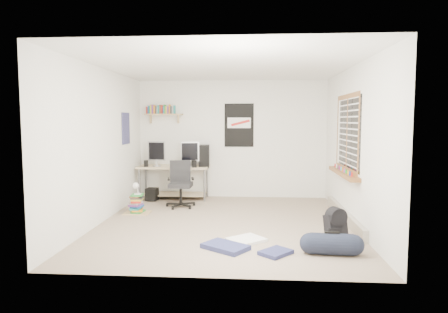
# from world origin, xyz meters

# --- Properties ---
(floor) EXTENTS (4.00, 4.50, 0.01)m
(floor) POSITION_xyz_m (0.00, 0.00, -0.01)
(floor) COLOR gray
(floor) RESTS_ON ground
(ceiling) EXTENTS (4.00, 4.50, 0.01)m
(ceiling) POSITION_xyz_m (0.00, 0.00, 2.50)
(ceiling) COLOR white
(ceiling) RESTS_ON ground
(back_wall) EXTENTS (4.00, 0.01, 2.50)m
(back_wall) POSITION_xyz_m (0.00, 2.25, 1.25)
(back_wall) COLOR silver
(back_wall) RESTS_ON ground
(left_wall) EXTENTS (0.01, 4.50, 2.50)m
(left_wall) POSITION_xyz_m (-2.00, 0.00, 1.25)
(left_wall) COLOR silver
(left_wall) RESTS_ON ground
(right_wall) EXTENTS (0.01, 4.50, 2.50)m
(right_wall) POSITION_xyz_m (2.00, 0.00, 1.25)
(right_wall) COLOR silver
(right_wall) RESTS_ON ground
(desk) EXTENTS (1.60, 1.20, 0.67)m
(desk) POSITION_xyz_m (-1.21, 1.95, 0.36)
(desk) COLOR beige
(desk) RESTS_ON floor
(monitor_left) EXTENTS (0.38, 0.15, 0.40)m
(monitor_left) POSITION_xyz_m (-1.54, 1.81, 0.87)
(monitor_left) COLOR #B6B6BB
(monitor_left) RESTS_ON desk
(monitor_right) EXTENTS (0.37, 0.14, 0.40)m
(monitor_right) POSITION_xyz_m (-0.83, 1.77, 0.87)
(monitor_right) COLOR #A5A6AA
(monitor_right) RESTS_ON desk
(pc_tower) EXTENTS (0.25, 0.46, 0.46)m
(pc_tower) POSITION_xyz_m (-0.57, 2.00, 0.90)
(pc_tower) COLOR black
(pc_tower) RESTS_ON desk
(keyboard) EXTENTS (0.43, 0.25, 0.02)m
(keyboard) POSITION_xyz_m (-1.26, 1.87, 0.68)
(keyboard) COLOR black
(keyboard) RESTS_ON desk
(speaker_left) EXTENTS (0.10, 0.10, 0.16)m
(speaker_left) POSITION_xyz_m (-1.75, 1.74, 0.75)
(speaker_left) COLOR black
(speaker_left) RESTS_ON desk
(speaker_right) EXTENTS (0.11, 0.11, 0.17)m
(speaker_right) POSITION_xyz_m (-0.74, 1.69, 0.76)
(speaker_right) COLOR black
(speaker_right) RESTS_ON desk
(office_chair) EXTENTS (0.69, 0.69, 0.89)m
(office_chair) POSITION_xyz_m (-0.93, 1.15, 0.49)
(office_chair) COLOR black
(office_chair) RESTS_ON floor
(wall_shelf) EXTENTS (0.80, 0.22, 0.24)m
(wall_shelf) POSITION_xyz_m (-1.45, 2.14, 1.78)
(wall_shelf) COLOR tan
(wall_shelf) RESTS_ON back_wall
(poster_back_wall) EXTENTS (0.62, 0.03, 0.92)m
(poster_back_wall) POSITION_xyz_m (0.15, 2.23, 1.55)
(poster_back_wall) COLOR black
(poster_back_wall) RESTS_ON back_wall
(poster_left_wall) EXTENTS (0.02, 0.42, 0.60)m
(poster_left_wall) POSITION_xyz_m (-1.99, 1.20, 1.50)
(poster_left_wall) COLOR navy
(poster_left_wall) RESTS_ON left_wall
(window) EXTENTS (0.10, 1.50, 1.26)m
(window) POSITION_xyz_m (1.95, 0.30, 1.45)
(window) COLOR brown
(window) RESTS_ON right_wall
(baseboard_heater) EXTENTS (0.08, 2.50, 0.18)m
(baseboard_heater) POSITION_xyz_m (1.96, 0.30, 0.09)
(baseboard_heater) COLOR #B7B2A8
(baseboard_heater) RESTS_ON floor
(backpack) EXTENTS (0.34, 0.31, 0.36)m
(backpack) POSITION_xyz_m (1.57, -0.89, 0.20)
(backpack) COLOR black
(backpack) RESTS_ON floor
(duffel_bag) EXTENTS (0.28, 0.28, 0.52)m
(duffel_bag) POSITION_xyz_m (1.41, -1.42, 0.14)
(duffel_bag) COLOR black
(duffel_bag) RESTS_ON floor
(tshirt) EXTENTS (0.60, 0.59, 0.04)m
(tshirt) POSITION_xyz_m (0.35, -0.94, 0.02)
(tshirt) COLOR white
(tshirt) RESTS_ON floor
(jeans_a) EXTENTS (0.67, 0.62, 0.06)m
(jeans_a) POSITION_xyz_m (0.09, -1.29, 0.03)
(jeans_a) COLOR navy
(jeans_a) RESTS_ON floor
(jeans_b) EXTENTS (0.46, 0.47, 0.05)m
(jeans_b) POSITION_xyz_m (0.73, -1.45, 0.03)
(jeans_b) COLOR navy
(jeans_b) RESTS_ON floor
(book_stack) EXTENTS (0.55, 0.49, 0.31)m
(book_stack) POSITION_xyz_m (-1.62, 0.59, 0.15)
(book_stack) COLOR brown
(book_stack) RESTS_ON floor
(desk_lamp) EXTENTS (0.20, 0.24, 0.20)m
(desk_lamp) POSITION_xyz_m (-1.60, 0.57, 0.38)
(desk_lamp) COLOR white
(desk_lamp) RESTS_ON book_stack
(subwoofer) EXTENTS (0.25, 0.25, 0.25)m
(subwoofer) POSITION_xyz_m (-1.62, 1.68, 0.14)
(subwoofer) COLOR black
(subwoofer) RESTS_ON floor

